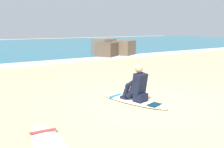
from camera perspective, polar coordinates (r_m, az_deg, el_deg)
The scene contains 7 objects.
ground_plane at distance 6.49m, azimuth 8.50°, elevation -6.76°, with size 80.00×80.00×0.00m, color #CCB584.
sea at distance 27.21m, azimuth -24.50°, elevation 5.78°, with size 80.00×28.00×0.10m, color teal.
breaking_foam at distance 13.90m, azimuth -15.54°, elevation 2.54°, with size 80.00×0.90×0.11m, color white.
surfboard_main at distance 6.55m, azimuth 4.79°, elevation -6.19°, with size 1.06×2.15×0.08m.
surfer_seated at distance 6.38m, azimuth 5.82°, elevation -2.95°, with size 0.48×0.75×0.95m.
surfboard_spare_near at distance 4.30m, azimuth -14.18°, elevation -15.87°, with size 0.74×2.03×0.08m.
rock_outcrop_distant at distance 16.72m, azimuth -0.10°, elevation 5.93°, with size 3.13×2.70×1.19m.
Camera 1 is at (-4.15, -4.60, 1.94)m, focal length 39.41 mm.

